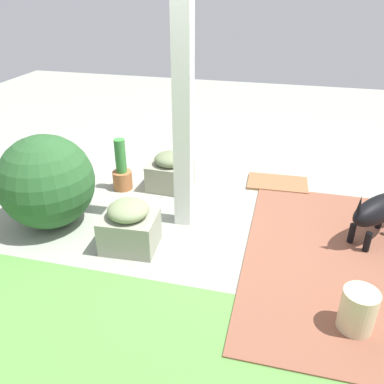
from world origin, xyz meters
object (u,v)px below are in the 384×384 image
Objects in this scene: dog at (383,207)px; doormat at (277,183)px; stone_planter_nearest at (170,172)px; round_shrub at (47,182)px; terracotta_pot_tall at (122,172)px; stone_planter_mid at (129,226)px; porch_pillar at (183,104)px; ceramic_urn at (358,311)px.

dog is 1.06× the size of doormat.
dog is 1.33m from doormat.
stone_planter_nearest is 0.55× the size of round_shrub.
terracotta_pot_tall is at bearing 14.89° from stone_planter_nearest.
terracotta_pot_tall is 0.81× the size of dog.
dog is (-2.64, 0.36, 0.13)m from terracotta_pot_tall.
stone_planter_mid is at bearing 52.53° from doormat.
dog reaches higher than doormat.
stone_planter_mid is 0.93m from round_shrub.
stone_planter_nearest is at bearing -132.77° from round_shrub.
stone_planter_mid is 1.15m from terracotta_pot_tall.
porch_pillar is at bearing -123.14° from stone_planter_mid.
terracotta_pot_tall is (0.86, -0.49, -0.96)m from porch_pillar.
porch_pillar is 1.15m from stone_planter_mid.
dog is 2.23× the size of ceramic_urn.
round_shrub is (0.90, 0.97, 0.24)m from stone_planter_nearest.
stone_planter_nearest is 2.48m from ceramic_urn.
doormat is (-1.18, -0.39, -0.19)m from stone_planter_nearest.
round_shrub is at bearing -12.35° from stone_planter_mid.
round_shrub reaches higher than ceramic_urn.
terracotta_pot_tall is 2.67m from dog.
round_shrub is (1.23, 0.34, -0.73)m from porch_pillar.
round_shrub is at bearing 8.99° from dog.
stone_planter_mid is at bearing 167.65° from round_shrub.
stone_planter_nearest is at bearing -62.14° from porch_pillar.
terracotta_pot_tall reaches higher than stone_planter_nearest.
round_shrub is 1.51× the size of terracotta_pot_tall.
stone_planter_mid is 1.52× the size of ceramic_urn.
doormat is (-0.84, -1.02, -1.15)m from porch_pillar.
round_shrub reaches higher than stone_planter_mid.
terracotta_pot_tall reaches higher than dog.
stone_planter_mid is at bearing 56.86° from porch_pillar.
terracotta_pot_tall is at bearing -33.54° from ceramic_urn.
porch_pillar is 3.23× the size of dog.
round_shrub reaches higher than stone_planter_nearest.
doormat is (-2.08, -1.36, -0.43)m from round_shrub.
porch_pillar is 1.47m from round_shrub.
porch_pillar is 2.08m from ceramic_urn.
terracotta_pot_tall is at bearing -114.41° from round_shrub.
terracotta_pot_tall is (0.51, -1.03, -0.01)m from stone_planter_mid.
terracotta_pot_tall is at bearing -7.68° from dog.
ceramic_urn is (-1.81, 1.69, -0.04)m from stone_planter_nearest.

